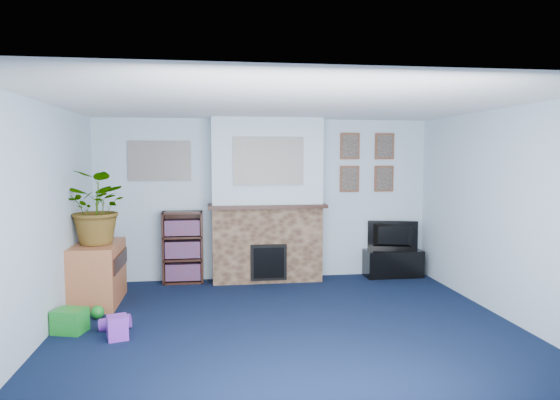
{
  "coord_description": "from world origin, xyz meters",
  "views": [
    {
      "loc": [
        -0.81,
        -5.21,
        1.86
      ],
      "look_at": [
        0.03,
        0.87,
        1.31
      ],
      "focal_mm": 32.0,
      "sensor_mm": 36.0,
      "label": 1
    }
  ],
  "objects": [
    {
      "name": "wall_left",
      "position": [
        -2.5,
        0.0,
        1.2
      ],
      "size": [
        0.04,
        4.5,
        2.4
      ],
      "primitive_type": "cube",
      "color": "silver",
      "rests_on": "ground"
    },
    {
      "name": "wall_right",
      "position": [
        2.5,
        0.0,
        1.2
      ],
      "size": [
        0.04,
        4.5,
        2.4
      ],
      "primitive_type": "cube",
      "color": "silver",
      "rests_on": "ground"
    },
    {
      "name": "portrait_tr",
      "position": [
        1.85,
        2.23,
        2.0
      ],
      "size": [
        0.3,
        0.03,
        0.4
      ],
      "primitive_type": "cube",
      "color": "brown",
      "rests_on": "wall_back"
    },
    {
      "name": "portrait_bl",
      "position": [
        1.3,
        2.23,
        1.5
      ],
      "size": [
        0.3,
        0.03,
        0.4
      ],
      "primitive_type": "cube",
      "color": "brown",
      "rests_on": "wall_back"
    },
    {
      "name": "mantel_can",
      "position": [
        0.67,
        2.0,
        1.21
      ],
      "size": [
        0.05,
        0.05,
        0.11
      ],
      "primitive_type": "cylinder",
      "color": "purple",
      "rests_on": "chimney_breast"
    },
    {
      "name": "collage_left",
      "position": [
        -1.55,
        2.23,
        1.78
      ],
      "size": [
        0.9,
        0.03,
        0.58
      ],
      "primitive_type": "cube",
      "color": "gray",
      "rests_on": "wall_back"
    },
    {
      "name": "bookshelf",
      "position": [
        -1.23,
        2.11,
        0.5
      ],
      "size": [
        0.58,
        0.28,
        1.05
      ],
      "color": "black",
      "rests_on": "ground"
    },
    {
      "name": "wall_front",
      "position": [
        0.0,
        -2.25,
        1.2
      ],
      "size": [
        5.0,
        0.04,
        2.4
      ],
      "primitive_type": "cube",
      "color": "silver",
      "rests_on": "ground"
    },
    {
      "name": "floor",
      "position": [
        0.0,
        0.0,
        0.0
      ],
      "size": [
        5.0,
        4.5,
        0.01
      ],
      "primitive_type": "cube",
      "color": "black",
      "rests_on": "ground"
    },
    {
      "name": "portrait_br",
      "position": [
        1.85,
        2.23,
        1.5
      ],
      "size": [
        0.3,
        0.03,
        0.4
      ],
      "primitive_type": "cube",
      "color": "brown",
      "rests_on": "wall_back"
    },
    {
      "name": "mantel_teddy",
      "position": [
        -0.54,
        2.0,
        1.22
      ],
      "size": [
        0.13,
        0.13,
        0.13
      ],
      "primitive_type": "sphere",
      "color": "gray",
      "rests_on": "chimney_breast"
    },
    {
      "name": "potted_plant",
      "position": [
        -2.19,
        1.16,
        1.22
      ],
      "size": [
        1.05,
        1.0,
        0.92
      ],
      "primitive_type": "imported",
      "rotation": [
        0.0,
        0.0,
        5.85
      ],
      "color": "#26661E",
      "rests_on": "sideboard"
    },
    {
      "name": "mantel_clock",
      "position": [
        -0.08,
        2.0,
        1.22
      ],
      "size": [
        0.1,
        0.06,
        0.13
      ],
      "primitive_type": "cube",
      "color": "gold",
      "rests_on": "chimney_breast"
    },
    {
      "name": "mantel_candle",
      "position": [
        0.36,
        2.0,
        1.23
      ],
      "size": [
        0.05,
        0.05,
        0.15
      ],
      "primitive_type": "cylinder",
      "color": "#B2BFC6",
      "rests_on": "chimney_breast"
    },
    {
      "name": "collage_main",
      "position": [
        0.0,
        1.84,
        1.78
      ],
      "size": [
        1.0,
        0.03,
        0.68
      ],
      "primitive_type": "cube",
      "color": "gray",
      "rests_on": "chimney_breast"
    },
    {
      "name": "toy_ball",
      "position": [
        -2.12,
        0.57,
        0.09
      ],
      "size": [
        0.15,
        0.15,
        0.15
      ],
      "primitive_type": "sphere",
      "color": "#198C26",
      "rests_on": "ground"
    },
    {
      "name": "toy_block",
      "position": [
        -1.77,
        -0.11,
        0.11
      ],
      "size": [
        0.24,
        0.24,
        0.24
      ],
      "primitive_type": "cube",
      "rotation": [
        0.0,
        0.0,
        0.28
      ],
      "color": "purple",
      "rests_on": "ground"
    },
    {
      "name": "green_crate",
      "position": [
        -2.3,
        0.15,
        0.14
      ],
      "size": [
        0.37,
        0.33,
        0.25
      ],
      "primitive_type": "cube",
      "rotation": [
        0.0,
        0.0,
        -0.28
      ],
      "color": "#198C26",
      "rests_on": "ground"
    },
    {
      "name": "television",
      "position": [
        1.95,
        2.05,
        0.63
      ],
      "size": [
        0.76,
        0.29,
        0.44
      ],
      "primitive_type": "imported",
      "rotation": [
        0.0,
        0.0,
        2.89
      ],
      "color": "black",
      "rests_on": "tv_stand"
    },
    {
      "name": "wall_back",
      "position": [
        0.0,
        2.25,
        1.2
      ],
      "size": [
        5.0,
        0.04,
        2.4
      ],
      "primitive_type": "cube",
      "color": "silver",
      "rests_on": "ground"
    },
    {
      "name": "tv_stand",
      "position": [
        1.95,
        2.03,
        0.22
      ],
      "size": [
        0.87,
        0.37,
        0.41
      ],
      "primitive_type": "cube",
      "color": "black",
      "rests_on": "ground"
    },
    {
      "name": "sideboard",
      "position": [
        -2.24,
        1.21,
        0.35
      ],
      "size": [
        0.54,
        0.98,
        0.76
      ],
      "primitive_type": "cube",
      "color": "#AD5E37",
      "rests_on": "ground"
    },
    {
      "name": "chimney_breast",
      "position": [
        0.0,
        2.05,
        1.18
      ],
      "size": [
        1.72,
        0.5,
        2.4
      ],
      "color": "brown",
      "rests_on": "ground"
    },
    {
      "name": "ceiling",
      "position": [
        0.0,
        0.0,
        2.4
      ],
      "size": [
        5.0,
        4.5,
        0.01
      ],
      "primitive_type": "cube",
      "color": "white",
      "rests_on": "wall_back"
    },
    {
      "name": "portrait_tl",
      "position": [
        1.3,
        2.23,
        2.0
      ],
      "size": [
        0.3,
        0.03,
        0.4
      ],
      "primitive_type": "cube",
      "color": "brown",
      "rests_on": "wall_back"
    },
    {
      "name": "toy_tube",
      "position": [
        -1.84,
        0.17,
        0.07
      ],
      "size": [
        0.34,
        0.15,
        0.19
      ],
      "primitive_type": "cylinder",
      "rotation": [
        0.0,
        1.43,
        0.0
      ],
      "color": "purple",
      "rests_on": "ground"
    }
  ]
}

